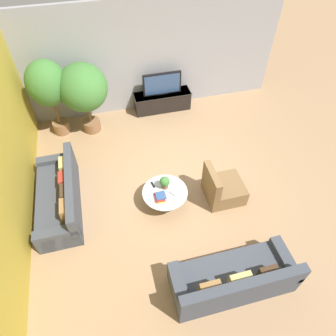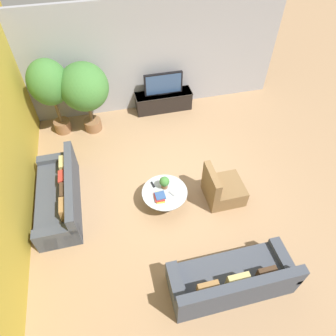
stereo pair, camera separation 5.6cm
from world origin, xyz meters
TOP-DOWN VIEW (x-y plane):
  - ground_plane at (0.00, 0.00)m, footprint 24.00×24.00m
  - back_wall_stone at (0.00, 3.26)m, footprint 7.40×0.12m
  - side_wall_left at (-3.26, 0.20)m, footprint 0.12×7.40m
  - media_console at (0.36, 2.94)m, footprint 1.63×0.50m
  - television at (0.36, 2.94)m, footprint 1.08×0.13m
  - coffee_table at (-0.39, -0.40)m, footprint 0.97×0.97m
  - couch_by_wall at (-2.56, 0.08)m, footprint 0.84×2.17m
  - couch_near_entry at (0.31, -2.48)m, footprint 2.14×0.84m
  - armchair_wicker at (0.86, -0.54)m, footprint 0.80×0.76m
  - potted_palm_tall at (-2.53, 2.63)m, footprint 0.98×0.98m
  - potted_palm_corner at (-1.73, 2.51)m, footprint 1.20×1.20m
  - potted_plant_tabletop at (-0.36, -0.28)m, footprint 0.21×0.21m
  - book_stack at (-0.52, -0.52)m, footprint 0.23×0.32m
  - remote_black at (-0.60, -0.16)m, footprint 0.07×0.16m
  - remote_silver at (-0.25, -0.49)m, footprint 0.12×0.16m

SIDE VIEW (x-z plane):
  - ground_plane at x=0.00m, z-range 0.00..0.00m
  - coffee_table at x=-0.39m, z-range 0.08..0.46m
  - armchair_wicker at x=0.86m, z-range -0.16..0.70m
  - media_console at x=0.36m, z-range 0.01..0.55m
  - couch_near_entry at x=0.31m, z-range -0.13..0.71m
  - couch_by_wall at x=-2.56m, z-range -0.13..0.71m
  - remote_black at x=-0.60m, z-range 0.39..0.41m
  - remote_silver at x=-0.25m, z-range 0.39..0.41m
  - book_stack at x=-0.52m, z-range 0.38..0.45m
  - potted_plant_tabletop at x=-0.36m, z-range 0.40..0.70m
  - television at x=0.36m, z-range 0.53..1.16m
  - potted_palm_corner at x=-1.73m, z-range 0.32..2.25m
  - potted_palm_tall at x=-2.53m, z-range 0.39..2.46m
  - back_wall_stone at x=0.00m, z-range 0.00..3.00m
  - side_wall_left at x=-3.26m, z-range 0.00..3.00m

